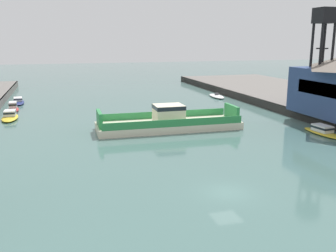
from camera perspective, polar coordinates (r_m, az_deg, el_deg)
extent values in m
plane|color=#476B66|center=(34.92, 8.94, -9.93)|extent=(400.00, 400.00, 0.00)
cube|color=#423D38|center=(64.27, 22.14, 0.62)|extent=(0.30, 140.00, 1.63)
cube|color=beige|center=(57.98, 0.10, 0.07)|extent=(22.19, 7.26, 1.10)
cube|color=#2D8947|center=(60.91, -0.74, 1.75)|extent=(21.17, 0.54, 1.10)
cube|color=#2D8947|center=(54.59, 1.03, 0.44)|extent=(21.17, 0.54, 1.10)
cube|color=beige|center=(57.58, 0.10, 1.91)|extent=(4.48, 3.84, 2.70)
cube|color=black|center=(57.40, 0.10, 2.89)|extent=(4.53, 3.88, 0.60)
cube|color=#2D8947|center=(61.21, 9.65, 2.15)|extent=(0.60, 4.78, 2.20)
cube|color=#2D8947|center=(55.83, -10.38, 1.08)|extent=(0.60, 4.78, 2.20)
ellipsoid|color=navy|center=(88.19, -21.81, 3.38)|extent=(3.26, 8.59, 0.45)
cube|color=silver|center=(88.72, -21.85, 3.82)|extent=(1.99, 3.09, 0.73)
cube|color=black|center=(88.71, -21.86, 3.88)|extent=(2.05, 3.18, 0.22)
ellipsoid|color=yellow|center=(70.76, -22.89, 1.17)|extent=(2.70, 7.40, 0.55)
cube|color=silver|center=(71.16, -22.90, 1.85)|extent=(1.87, 2.60, 0.94)
cube|color=black|center=(71.14, -22.90, 1.94)|extent=(1.92, 2.67, 0.28)
ellipsoid|color=red|center=(78.75, -22.47, 2.31)|extent=(2.37, 7.13, 0.53)
cube|color=silver|center=(79.13, -22.50, 2.98)|extent=(1.52, 2.53, 1.20)
cube|color=black|center=(79.11, -22.51, 3.09)|extent=(1.57, 2.61, 0.36)
ellipsoid|color=white|center=(91.18, 7.40, 4.53)|extent=(3.23, 7.83, 0.58)
cube|color=#4C4C51|center=(91.10, 7.41, 4.87)|extent=(0.95, 0.47, 0.50)
ellipsoid|color=yellow|center=(59.17, 22.75, -1.07)|extent=(3.03, 8.43, 0.35)
cube|color=silver|center=(59.46, 22.40, -0.32)|extent=(1.92, 3.01, 0.97)
cube|color=black|center=(59.43, 22.41, -0.20)|extent=(1.98, 3.10, 0.29)
cube|color=black|center=(60.39, 23.16, 5.00)|extent=(0.08, 14.23, 2.07)
cylinder|color=black|center=(69.61, 20.81, 8.34)|extent=(0.44, 0.44, 14.52)
cylinder|color=black|center=(71.03, 22.33, 8.29)|extent=(0.44, 0.44, 14.52)
cylinder|color=black|center=(67.77, 22.00, 8.14)|extent=(0.44, 0.44, 14.52)
cylinder|color=black|center=(69.23, 23.53, 8.09)|extent=(0.44, 0.44, 14.52)
cube|color=black|center=(69.58, 22.02, 6.43)|extent=(2.33, 0.20, 0.20)
cube|color=black|center=(69.58, 22.02, 6.43)|extent=(0.20, 2.33, 0.20)
cube|color=black|center=(69.26, 22.40, 10.84)|extent=(2.33, 0.20, 0.20)
cube|color=black|center=(69.26, 22.40, 10.84)|extent=(0.20, 2.33, 0.20)
cube|color=black|center=(69.36, 22.79, 15.23)|extent=(3.03, 3.03, 2.53)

